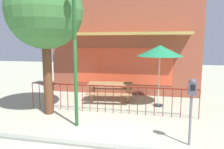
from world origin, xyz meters
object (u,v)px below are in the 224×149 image
at_px(parking_meter_near, 192,94).
at_px(street_lamp, 75,35).
at_px(picnic_table_left, 110,87).
at_px(patio_umbrella, 160,51).
at_px(street_tree, 45,12).

distance_m(parking_meter_near, street_lamp, 3.43).
relative_size(picnic_table_left, parking_meter_near, 1.20).
distance_m(picnic_table_left, street_lamp, 3.46).
distance_m(picnic_table_left, parking_meter_near, 4.34).
bearing_deg(street_lamp, parking_meter_near, -10.65).
relative_size(picnic_table_left, patio_umbrella, 0.83).
height_order(parking_meter_near, street_lamp, street_lamp).
bearing_deg(street_lamp, picnic_table_left, 81.90).
height_order(parking_meter_near, street_tree, street_tree).
xyz_separation_m(picnic_table_left, patio_umbrella, (1.96, -0.24, 1.51)).
height_order(patio_umbrella, street_lamp, street_lamp).
bearing_deg(parking_meter_near, street_tree, 162.20).
xyz_separation_m(patio_umbrella, parking_meter_near, (0.72, -3.11, -0.87)).
bearing_deg(patio_umbrella, street_lamp, -132.87).
bearing_deg(patio_umbrella, parking_meter_near, -76.95).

